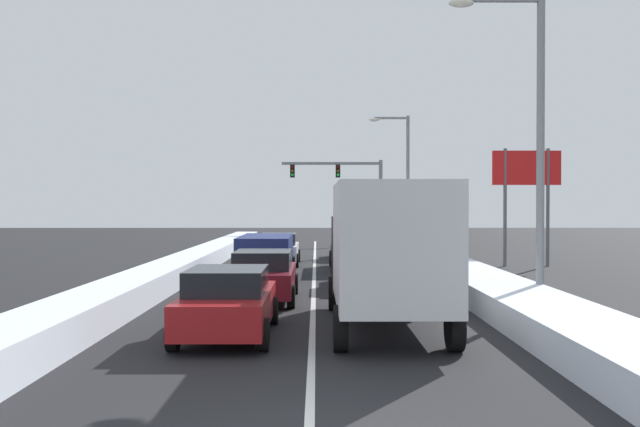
{
  "coord_description": "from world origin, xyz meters",
  "views": [
    {
      "loc": [
        0.09,
        -8.28,
        2.9
      ],
      "look_at": [
        0.29,
        31.12,
        2.38
      ],
      "focal_mm": 39.29,
      "sensor_mm": 36.0,
      "label": 1
    }
  ],
  "objects_px": {
    "sedan_tan_right_lane_second": "(367,265)",
    "sedan_charcoal_right_lane_fourth": "(350,244)",
    "roadside_sign_right": "(527,180)",
    "suv_navy_center_lane_third": "(266,252)",
    "suv_silver_right_lane_third": "(354,247)",
    "sedan_red_center_lane_nearest": "(228,302)",
    "box_truck_right_lane_nearest": "(386,247)",
    "sedan_white_center_lane_fourth": "(278,249)",
    "street_lamp_right_near": "(528,122)",
    "sedan_maroon_center_lane_second": "(263,275)",
    "traffic_light_gantry": "(350,183)",
    "street_lamp_right_mid": "(403,170)"
  },
  "relations": [
    {
      "from": "sedan_charcoal_right_lane_fourth",
      "to": "street_lamp_right_mid",
      "type": "xyz_separation_m",
      "value": [
        3.83,
        8.55,
        4.39
      ]
    },
    {
      "from": "box_truck_right_lane_nearest",
      "to": "sedan_maroon_center_lane_second",
      "type": "distance_m",
      "value": 5.9
    },
    {
      "from": "suv_navy_center_lane_third",
      "to": "roadside_sign_right",
      "type": "height_order",
      "value": "roadside_sign_right"
    },
    {
      "from": "sedan_charcoal_right_lane_fourth",
      "to": "street_lamp_right_near",
      "type": "xyz_separation_m",
      "value": [
        4.04,
        -17.83,
        4.4
      ]
    },
    {
      "from": "street_lamp_right_mid",
      "to": "sedan_white_center_lane_fourth",
      "type": "bearing_deg",
      "value": -121.19
    },
    {
      "from": "box_truck_right_lane_nearest",
      "to": "suv_navy_center_lane_third",
      "type": "bearing_deg",
      "value": 107.73
    },
    {
      "from": "suv_navy_center_lane_third",
      "to": "sedan_maroon_center_lane_second",
      "type": "bearing_deg",
      "value": -86.59
    },
    {
      "from": "suv_silver_right_lane_third",
      "to": "sedan_white_center_lane_fourth",
      "type": "height_order",
      "value": "suv_silver_right_lane_third"
    },
    {
      "from": "traffic_light_gantry",
      "to": "street_lamp_right_near",
      "type": "distance_m",
      "value": 33.14
    },
    {
      "from": "suv_silver_right_lane_third",
      "to": "suv_navy_center_lane_third",
      "type": "relative_size",
      "value": 1.0
    },
    {
      "from": "sedan_white_center_lane_fourth",
      "to": "street_lamp_right_near",
      "type": "xyz_separation_m",
      "value": [
        7.65,
        -14.08,
        4.4
      ]
    },
    {
      "from": "suv_silver_right_lane_third",
      "to": "sedan_charcoal_right_lane_fourth",
      "type": "relative_size",
      "value": 1.09
    },
    {
      "from": "sedan_white_center_lane_fourth",
      "to": "street_lamp_right_near",
      "type": "bearing_deg",
      "value": -61.47
    },
    {
      "from": "traffic_light_gantry",
      "to": "roadside_sign_right",
      "type": "xyz_separation_m",
      "value": [
        7.33,
        -19.67,
        -0.48
      ]
    },
    {
      "from": "suv_navy_center_lane_third",
      "to": "street_lamp_right_mid",
      "type": "relative_size",
      "value": 0.56
    },
    {
      "from": "street_lamp_right_mid",
      "to": "traffic_light_gantry",
      "type": "bearing_deg",
      "value": 115.6
    },
    {
      "from": "box_truck_right_lane_nearest",
      "to": "sedan_charcoal_right_lane_fourth",
      "type": "relative_size",
      "value": 1.6
    },
    {
      "from": "box_truck_right_lane_nearest",
      "to": "traffic_light_gantry",
      "type": "height_order",
      "value": "traffic_light_gantry"
    },
    {
      "from": "sedan_white_center_lane_fourth",
      "to": "sedan_red_center_lane_nearest",
      "type": "bearing_deg",
      "value": -90.39
    },
    {
      "from": "sedan_tan_right_lane_second",
      "to": "roadside_sign_right",
      "type": "height_order",
      "value": "roadside_sign_right"
    },
    {
      "from": "sedan_tan_right_lane_second",
      "to": "street_lamp_right_mid",
      "type": "bearing_deg",
      "value": 79.59
    },
    {
      "from": "suv_silver_right_lane_third",
      "to": "sedan_tan_right_lane_second",
      "type": "bearing_deg",
      "value": -89.22
    },
    {
      "from": "sedan_red_center_lane_nearest",
      "to": "sedan_white_center_lane_fourth",
      "type": "xyz_separation_m",
      "value": [
        0.12,
        18.1,
        0.0
      ]
    },
    {
      "from": "sedan_maroon_center_lane_second",
      "to": "suv_navy_center_lane_third",
      "type": "height_order",
      "value": "suv_navy_center_lane_third"
    },
    {
      "from": "sedan_tan_right_lane_second",
      "to": "sedan_red_center_lane_nearest",
      "type": "height_order",
      "value": "same"
    },
    {
      "from": "roadside_sign_right",
      "to": "suv_navy_center_lane_third",
      "type": "bearing_deg",
      "value": -155.95
    },
    {
      "from": "sedan_tan_right_lane_second",
      "to": "sedan_charcoal_right_lane_fourth",
      "type": "xyz_separation_m",
      "value": [
        0.03,
        12.47,
        0.0
      ]
    },
    {
      "from": "sedan_tan_right_lane_second",
      "to": "sedan_maroon_center_lane_second",
      "type": "xyz_separation_m",
      "value": [
        -3.36,
        -3.67,
        0.0
      ]
    },
    {
      "from": "sedan_tan_right_lane_second",
      "to": "suv_navy_center_lane_third",
      "type": "height_order",
      "value": "suv_navy_center_lane_third"
    },
    {
      "from": "traffic_light_gantry",
      "to": "suv_silver_right_lane_third",
      "type": "bearing_deg",
      "value": -92.14
    },
    {
      "from": "sedan_red_center_lane_nearest",
      "to": "street_lamp_right_near",
      "type": "xyz_separation_m",
      "value": [
        7.78,
        4.02,
        4.4
      ]
    },
    {
      "from": "sedan_charcoal_right_lane_fourth",
      "to": "traffic_light_gantry",
      "type": "distance_m",
      "value": 15.6
    },
    {
      "from": "sedan_charcoal_right_lane_fourth",
      "to": "traffic_light_gantry",
      "type": "height_order",
      "value": "traffic_light_gantry"
    },
    {
      "from": "suv_navy_center_lane_third",
      "to": "roadside_sign_right",
      "type": "bearing_deg",
      "value": 24.05
    },
    {
      "from": "suv_navy_center_lane_third",
      "to": "traffic_light_gantry",
      "type": "xyz_separation_m",
      "value": [
        4.45,
        24.93,
        3.48
      ]
    },
    {
      "from": "suv_navy_center_lane_third",
      "to": "street_lamp_right_mid",
      "type": "distance_m",
      "value": 20.29
    },
    {
      "from": "suv_navy_center_lane_third",
      "to": "roadside_sign_right",
      "type": "relative_size",
      "value": 0.89
    },
    {
      "from": "sedan_red_center_lane_nearest",
      "to": "sedan_white_center_lane_fourth",
      "type": "relative_size",
      "value": 1.0
    },
    {
      "from": "sedan_red_center_lane_nearest",
      "to": "roadside_sign_right",
      "type": "relative_size",
      "value": 0.82
    },
    {
      "from": "suv_silver_right_lane_third",
      "to": "sedan_maroon_center_lane_second",
      "type": "relative_size",
      "value": 1.09
    },
    {
      "from": "traffic_light_gantry",
      "to": "sedan_red_center_lane_nearest",
      "type": "bearing_deg",
      "value": -96.8
    },
    {
      "from": "suv_silver_right_lane_third",
      "to": "sedan_red_center_lane_nearest",
      "type": "relative_size",
      "value": 1.09
    },
    {
      "from": "sedan_maroon_center_lane_second",
      "to": "sedan_white_center_lane_fourth",
      "type": "xyz_separation_m",
      "value": [
        -0.22,
        12.4,
        0.0
      ]
    },
    {
      "from": "sedan_tan_right_lane_second",
      "to": "sedan_charcoal_right_lane_fourth",
      "type": "distance_m",
      "value": 12.47
    },
    {
      "from": "street_lamp_right_near",
      "to": "sedan_charcoal_right_lane_fourth",
      "type": "bearing_deg",
      "value": 102.78
    },
    {
      "from": "roadside_sign_right",
      "to": "street_lamp_right_near",
      "type": "bearing_deg",
      "value": -106.6
    },
    {
      "from": "sedan_red_center_lane_nearest",
      "to": "sedan_white_center_lane_fourth",
      "type": "bearing_deg",
      "value": 89.61
    },
    {
      "from": "sedan_maroon_center_lane_second",
      "to": "sedan_charcoal_right_lane_fourth",
      "type": "bearing_deg",
      "value": 78.13
    },
    {
      "from": "sedan_charcoal_right_lane_fourth",
      "to": "sedan_maroon_center_lane_second",
      "type": "relative_size",
      "value": 1.0
    },
    {
      "from": "sedan_charcoal_right_lane_fourth",
      "to": "roadside_sign_right",
      "type": "bearing_deg",
      "value": -29.56
    }
  ]
}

